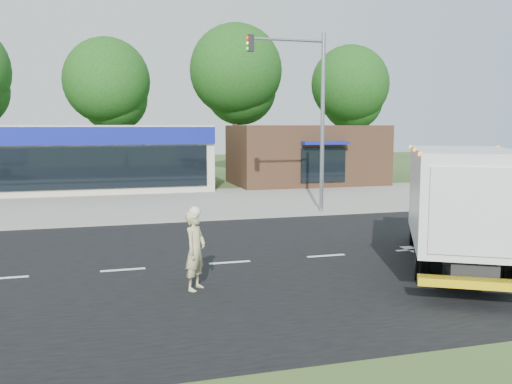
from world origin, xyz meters
TOP-DOWN VIEW (x-y plane):
  - ground at (0.00, 0.00)m, footprint 120.00×120.00m
  - road_asphalt at (0.00, 0.00)m, footprint 60.00×14.00m
  - sidewalk at (0.00, 8.20)m, footprint 60.00×2.40m
  - parking_apron at (0.00, 14.00)m, footprint 60.00×9.00m
  - lane_markings at (1.35, -1.35)m, footprint 55.20×7.00m
  - ems_box_truck at (2.98, -2.17)m, footprint 5.71×7.73m
  - emergency_worker at (-4.37, -2.29)m, footprint 0.79×0.84m
  - retail_strip_mall at (-9.00, 19.93)m, footprint 18.00×6.20m
  - brown_storefront at (7.00, 19.98)m, footprint 10.00×6.70m
  - traffic_signal_pole at (2.35, 7.60)m, footprint 3.51×0.25m
  - background_trees at (-0.85, 28.16)m, footprint 36.77×7.39m

SIDE VIEW (x-z plane):
  - ground at x=0.00m, z-range 0.00..0.00m
  - road_asphalt at x=0.00m, z-range -0.01..0.01m
  - parking_apron at x=0.00m, z-range 0.00..0.02m
  - lane_markings at x=1.35m, z-range 0.01..0.02m
  - sidewalk at x=0.00m, z-range 0.00..0.12m
  - emergency_worker at x=-4.37m, z-range -0.02..2.01m
  - ems_box_truck at x=2.98m, z-range 0.26..3.61m
  - brown_storefront at x=7.00m, z-range 0.00..4.00m
  - retail_strip_mall at x=-9.00m, z-range 0.01..4.01m
  - traffic_signal_pole at x=2.35m, z-range 0.92..8.92m
  - background_trees at x=-0.85m, z-range 1.33..13.43m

